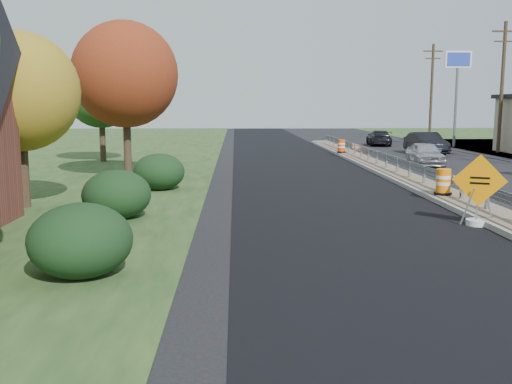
{
  "coord_description": "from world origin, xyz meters",
  "views": [
    {
      "loc": [
        -7.88,
        -17.3,
        3.43
      ],
      "look_at": [
        -7.32,
        -1.93,
        1.1
      ],
      "focal_mm": 40.0,
      "sensor_mm": 36.0,
      "label": 1
    }
  ],
  "objects_px": {
    "caution_sign": "(478,208)",
    "car_dark_far": "(379,138)",
    "barrel_median_far": "(341,146)",
    "car_silver": "(425,154)",
    "car_dark_mid": "(426,143)",
    "barrel_median_mid": "(443,182)",
    "barrel_shoulder_far": "(425,141)"
  },
  "relations": [
    {
      "from": "barrel_shoulder_far",
      "to": "car_dark_mid",
      "type": "bearing_deg",
      "value": -108.26
    },
    {
      "from": "car_silver",
      "to": "car_dark_mid",
      "type": "relative_size",
      "value": 0.84
    },
    {
      "from": "caution_sign",
      "to": "car_dark_far",
      "type": "relative_size",
      "value": 0.45
    },
    {
      "from": "barrel_median_mid",
      "to": "car_silver",
      "type": "distance_m",
      "value": 12.8
    },
    {
      "from": "car_dark_mid",
      "to": "car_dark_far",
      "type": "height_order",
      "value": "car_dark_mid"
    },
    {
      "from": "barrel_median_mid",
      "to": "caution_sign",
      "type": "bearing_deg",
      "value": -97.49
    },
    {
      "from": "caution_sign",
      "to": "barrel_shoulder_far",
      "type": "distance_m",
      "value": 33.64
    },
    {
      "from": "barrel_median_far",
      "to": "car_dark_far",
      "type": "bearing_deg",
      "value": 63.11
    },
    {
      "from": "barrel_median_mid",
      "to": "car_dark_far",
      "type": "xyz_separation_m",
      "value": [
        4.99,
        29.13,
        -0.02
      ]
    },
    {
      "from": "caution_sign",
      "to": "barrel_shoulder_far",
      "type": "relative_size",
      "value": 2.45
    },
    {
      "from": "barrel_median_mid",
      "to": "car_silver",
      "type": "relative_size",
      "value": 0.24
    },
    {
      "from": "car_silver",
      "to": "car_dark_far",
      "type": "bearing_deg",
      "value": 88.17
    },
    {
      "from": "caution_sign",
      "to": "car_dark_far",
      "type": "distance_m",
      "value": 33.92
    },
    {
      "from": "barrel_median_mid",
      "to": "car_dark_far",
      "type": "height_order",
      "value": "car_dark_far"
    },
    {
      "from": "barrel_shoulder_far",
      "to": "barrel_median_mid",
      "type": "bearing_deg",
      "value": -107.3
    },
    {
      "from": "barrel_median_far",
      "to": "car_dark_mid",
      "type": "height_order",
      "value": "car_dark_mid"
    },
    {
      "from": "barrel_median_far",
      "to": "car_dark_mid",
      "type": "distance_m",
      "value": 6.37
    },
    {
      "from": "car_dark_mid",
      "to": "car_dark_far",
      "type": "bearing_deg",
      "value": 93.16
    },
    {
      "from": "caution_sign",
      "to": "barrel_median_far",
      "type": "height_order",
      "value": "caution_sign"
    },
    {
      "from": "barrel_shoulder_far",
      "to": "car_silver",
      "type": "bearing_deg",
      "value": -108.56
    },
    {
      "from": "caution_sign",
      "to": "barrel_median_mid",
      "type": "distance_m",
      "value": 4.37
    },
    {
      "from": "barrel_median_mid",
      "to": "car_dark_far",
      "type": "bearing_deg",
      "value": 80.28
    },
    {
      "from": "barrel_median_far",
      "to": "barrel_shoulder_far",
      "type": "xyz_separation_m",
      "value": [
        8.94,
        9.15,
        -0.26
      ]
    },
    {
      "from": "barrel_median_far",
      "to": "car_silver",
      "type": "relative_size",
      "value": 0.23
    },
    {
      "from": "barrel_median_mid",
      "to": "barrel_shoulder_far",
      "type": "bearing_deg",
      "value": 72.7
    },
    {
      "from": "barrel_shoulder_far",
      "to": "car_silver",
      "type": "relative_size",
      "value": 0.21
    },
    {
      "from": "barrel_median_mid",
      "to": "car_silver",
      "type": "bearing_deg",
      "value": 74.34
    },
    {
      "from": "barrel_shoulder_far",
      "to": "car_dark_mid",
      "type": "xyz_separation_m",
      "value": [
        -2.66,
        -8.07,
        0.38
      ]
    },
    {
      "from": "barrel_shoulder_far",
      "to": "car_dark_mid",
      "type": "height_order",
      "value": "car_dark_mid"
    },
    {
      "from": "barrel_shoulder_far",
      "to": "car_silver",
      "type": "distance_m",
      "value": 16.55
    },
    {
      "from": "caution_sign",
      "to": "car_dark_mid",
      "type": "relative_size",
      "value": 0.43
    },
    {
      "from": "barrel_median_mid",
      "to": "barrel_shoulder_far",
      "type": "relative_size",
      "value": 1.12
    }
  ]
}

